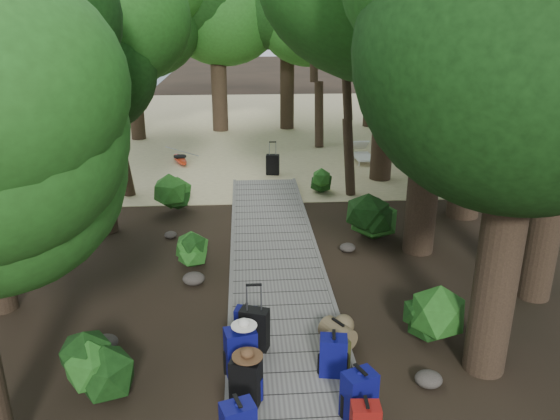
{
  "coord_description": "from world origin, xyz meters",
  "views": [
    {
      "loc": [
        -0.66,
        -9.84,
        5.22
      ],
      "look_at": [
        0.14,
        1.72,
        1.0
      ],
      "focal_mm": 35.0,
      "sensor_mm": 36.0,
      "label": 1
    }
  ],
  "objects_px": {
    "backpack_right_d": "(336,352)",
    "lone_suitcase_on_sand": "(273,165)",
    "backpack_left_c": "(241,350)",
    "backpack_left_d": "(246,320)",
    "backpack_left_b": "(246,379)",
    "backpack_right_c": "(333,354)",
    "backpack_right_b": "(359,393)",
    "duffel_right_khaki": "(338,333)",
    "sun_lounger": "(363,153)",
    "suitcase_on_boardwalk": "(255,329)",
    "kayak": "(180,158)"
  },
  "relations": [
    {
      "from": "backpack_right_d",
      "to": "lone_suitcase_on_sand",
      "type": "distance_m",
      "value": 10.89
    },
    {
      "from": "backpack_left_c",
      "to": "backpack_left_d",
      "type": "relative_size",
      "value": 1.59
    },
    {
      "from": "lone_suitcase_on_sand",
      "to": "backpack_left_c",
      "type": "bearing_deg",
      "value": -85.85
    },
    {
      "from": "backpack_left_b",
      "to": "lone_suitcase_on_sand",
      "type": "bearing_deg",
      "value": 103.9
    },
    {
      "from": "backpack_right_c",
      "to": "backpack_right_d",
      "type": "bearing_deg",
      "value": 70.21
    },
    {
      "from": "backpack_left_d",
      "to": "backpack_right_b",
      "type": "bearing_deg",
      "value": -40.2
    },
    {
      "from": "duffel_right_khaki",
      "to": "backpack_left_c",
      "type": "bearing_deg",
      "value": 173.5
    },
    {
      "from": "duffel_right_khaki",
      "to": "lone_suitcase_on_sand",
      "type": "distance_m",
      "value": 10.25
    },
    {
      "from": "backpack_left_d",
      "to": "sun_lounger",
      "type": "xyz_separation_m",
      "value": [
        4.41,
        11.26,
        -0.03
      ]
    },
    {
      "from": "backpack_right_b",
      "to": "backpack_left_d",
      "type": "bearing_deg",
      "value": 102.04
    },
    {
      "from": "backpack_left_c",
      "to": "backpack_right_c",
      "type": "bearing_deg",
      "value": -15.89
    },
    {
      "from": "backpack_right_b",
      "to": "backpack_right_d",
      "type": "height_order",
      "value": "backpack_right_b"
    },
    {
      "from": "backpack_right_b",
      "to": "suitcase_on_boardwalk",
      "type": "relative_size",
      "value": 1.1
    },
    {
      "from": "backpack_left_c",
      "to": "lone_suitcase_on_sand",
      "type": "relative_size",
      "value": 1.23
    },
    {
      "from": "backpack_left_b",
      "to": "suitcase_on_boardwalk",
      "type": "xyz_separation_m",
      "value": [
        0.15,
        1.28,
        -0.03
      ]
    },
    {
      "from": "kayak",
      "to": "backpack_right_b",
      "type": "bearing_deg",
      "value": -91.55
    },
    {
      "from": "backpack_left_d",
      "to": "lone_suitcase_on_sand",
      "type": "bearing_deg",
      "value": 99.1
    },
    {
      "from": "backpack_right_d",
      "to": "kayak",
      "type": "bearing_deg",
      "value": 87.79
    },
    {
      "from": "backpack_left_b",
      "to": "lone_suitcase_on_sand",
      "type": "relative_size",
      "value": 1.1
    },
    {
      "from": "backpack_right_b",
      "to": "backpack_right_d",
      "type": "xyz_separation_m",
      "value": [
        -0.12,
        1.08,
        -0.11
      ]
    },
    {
      "from": "backpack_right_b",
      "to": "lone_suitcase_on_sand",
      "type": "distance_m",
      "value": 11.97
    },
    {
      "from": "backpack_right_b",
      "to": "lone_suitcase_on_sand",
      "type": "bearing_deg",
      "value": 69.41
    },
    {
      "from": "backpack_right_b",
      "to": "kayak",
      "type": "xyz_separation_m",
      "value": [
        -3.76,
        13.75,
        -0.32
      ]
    },
    {
      "from": "backpack_right_b",
      "to": "backpack_right_c",
      "type": "bearing_deg",
      "value": 78.46
    },
    {
      "from": "backpack_right_d",
      "to": "lone_suitcase_on_sand",
      "type": "xyz_separation_m",
      "value": [
        -0.35,
        10.88,
        -0.03
      ]
    },
    {
      "from": "duffel_right_khaki",
      "to": "kayak",
      "type": "distance_m",
      "value": 12.61
    },
    {
      "from": "duffel_right_khaki",
      "to": "lone_suitcase_on_sand",
      "type": "relative_size",
      "value": 0.82
    },
    {
      "from": "backpack_left_b",
      "to": "backpack_right_c",
      "type": "bearing_deg",
      "value": 41.6
    },
    {
      "from": "backpack_right_c",
      "to": "suitcase_on_boardwalk",
      "type": "distance_m",
      "value": 1.37
    },
    {
      "from": "backpack_left_b",
      "to": "backpack_right_d",
      "type": "relative_size",
      "value": 1.39
    },
    {
      "from": "sun_lounger",
      "to": "suitcase_on_boardwalk",
      "type": "bearing_deg",
      "value": -112.12
    },
    {
      "from": "backpack_right_d",
      "to": "lone_suitcase_on_sand",
      "type": "relative_size",
      "value": 0.79
    },
    {
      "from": "backpack_left_b",
      "to": "duffel_right_khaki",
      "type": "xyz_separation_m",
      "value": [
        1.5,
        1.31,
        -0.19
      ]
    },
    {
      "from": "backpack_left_b",
      "to": "backpack_left_c",
      "type": "bearing_deg",
      "value": 115.54
    },
    {
      "from": "backpack_left_d",
      "to": "sun_lounger",
      "type": "height_order",
      "value": "sun_lounger"
    },
    {
      "from": "lone_suitcase_on_sand",
      "to": "backpack_right_b",
      "type": "bearing_deg",
      "value": -77.93
    },
    {
      "from": "sun_lounger",
      "to": "kayak",
      "type": "bearing_deg",
      "value": 174.82
    },
    {
      "from": "backpack_left_c",
      "to": "backpack_right_b",
      "type": "distance_m",
      "value": 1.86
    },
    {
      "from": "backpack_left_b",
      "to": "backpack_left_c",
      "type": "xyz_separation_m",
      "value": [
        -0.07,
        0.62,
        0.04
      ]
    },
    {
      "from": "suitcase_on_boardwalk",
      "to": "kayak",
      "type": "distance_m",
      "value": 12.3
    },
    {
      "from": "backpack_left_b",
      "to": "backpack_left_c",
      "type": "relative_size",
      "value": 0.89
    },
    {
      "from": "backpack_right_b",
      "to": "backpack_right_d",
      "type": "bearing_deg",
      "value": 73.43
    },
    {
      "from": "backpack_left_d",
      "to": "kayak",
      "type": "height_order",
      "value": "backpack_left_d"
    },
    {
      "from": "duffel_right_khaki",
      "to": "sun_lounger",
      "type": "height_order",
      "value": "sun_lounger"
    },
    {
      "from": "backpack_left_c",
      "to": "backpack_left_d",
      "type": "xyz_separation_m",
      "value": [
        0.08,
        1.09,
        -0.15
      ]
    },
    {
      "from": "backpack_left_b",
      "to": "backpack_right_c",
      "type": "height_order",
      "value": "backpack_left_b"
    },
    {
      "from": "backpack_right_c",
      "to": "kayak",
      "type": "relative_size",
      "value": 0.21
    },
    {
      "from": "kayak",
      "to": "backpack_right_c",
      "type": "bearing_deg",
      "value": -91.26
    },
    {
      "from": "backpack_left_b",
      "to": "backpack_left_d",
      "type": "xyz_separation_m",
      "value": [
        0.01,
        1.7,
        -0.11
      ]
    },
    {
      "from": "duffel_right_khaki",
      "to": "backpack_right_c",
      "type": "bearing_deg",
      "value": -135.11
    }
  ]
}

